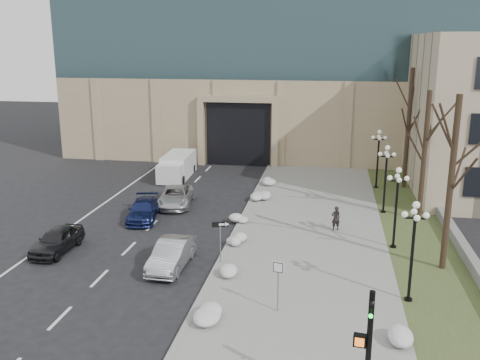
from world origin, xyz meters
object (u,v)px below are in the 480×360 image
object	(u,v)px
car_c	(143,210)
lamppost_d	(378,151)
car_a	(57,240)
lamppost_b	(397,197)
car_d	(176,197)
car_b	(172,254)
keep_sign	(278,276)
pedestrian	(336,218)
one_way_sign	(223,229)
box_truck	(177,167)
traffic_signal	(367,358)
lamppost_a	(413,238)
lamppost_c	(386,170)
car_e	(169,167)

from	to	relation	value
car_c	lamppost_d	size ratio (longest dim) A/B	0.92
car_a	lamppost_b	size ratio (longest dim) A/B	0.85
car_a	car_d	world-z (taller)	car_a
car_b	keep_sign	bearing A→B (deg)	-32.41
pedestrian	one_way_sign	world-z (taller)	one_way_sign
box_truck	traffic_signal	size ratio (longest dim) A/B	1.41
car_b	lamppost_b	world-z (taller)	lamppost_b
lamppost_b	box_truck	bearing A→B (deg)	140.15
one_way_sign	lamppost_a	xyz separation A→B (m)	(9.06, -2.69, 1.10)
car_d	box_truck	world-z (taller)	box_truck
one_way_sign	lamppost_d	size ratio (longest dim) A/B	0.50
car_b	car_c	world-z (taller)	car_b
keep_sign	lamppost_c	bearing A→B (deg)	83.78
car_e	traffic_signal	xyz separation A→B (m)	(15.36, -29.82, 1.54)
keep_sign	car_e	bearing A→B (deg)	131.78
car_e	lamppost_b	world-z (taller)	lamppost_b
car_c	lamppost_c	bearing A→B (deg)	2.84
car_a	car_c	size ratio (longest dim) A/B	0.92
car_c	car_e	world-z (taller)	car_e
keep_sign	one_way_sign	bearing A→B (deg)	140.10
car_a	car_b	distance (m)	6.99
box_truck	car_a	bearing A→B (deg)	-98.33
box_truck	lamppost_c	xyz separation A→B (m)	(16.72, -7.46, 2.13)
car_d	traffic_signal	xyz separation A→B (m)	(12.08, -20.75, 1.52)
keep_sign	lamppost_b	size ratio (longest dim) A/B	0.50
one_way_sign	keep_sign	world-z (taller)	keep_sign
box_truck	traffic_signal	world-z (taller)	traffic_signal
keep_sign	lamppost_a	size ratio (longest dim) A/B	0.50
car_a	car_b	bearing A→B (deg)	-6.60
pedestrian	lamppost_a	xyz separation A→B (m)	(3.23, -8.80, 2.19)
car_c	pedestrian	size ratio (longest dim) A/B	2.88
one_way_sign	traffic_signal	bearing A→B (deg)	-76.84
lamppost_a	lamppost_c	bearing A→B (deg)	90.00
traffic_signal	lamppost_b	xyz separation A→B (m)	(2.42, 14.80, 0.89)
car_b	traffic_signal	xyz separation A→B (m)	(9.22, -10.23, 1.46)
lamppost_a	lamppost_c	distance (m)	13.00
car_a	car_b	size ratio (longest dim) A/B	0.93
box_truck	lamppost_c	distance (m)	18.43
pedestrian	car_b	bearing A→B (deg)	19.77
car_b	pedestrian	world-z (taller)	pedestrian
lamppost_a	lamppost_b	bearing A→B (deg)	90.00
lamppost_d	car_b	bearing A→B (deg)	-123.52
lamppost_a	car_d	bearing A→B (deg)	139.34
pedestrian	one_way_sign	xyz separation A→B (m)	(-5.83, -6.11, 1.09)
traffic_signal	one_way_sign	bearing A→B (deg)	128.82
lamppost_b	one_way_sign	bearing A→B (deg)	-157.18
box_truck	keep_sign	distance (m)	25.02
car_a	lamppost_a	distance (m)	18.93
car_b	lamppost_a	distance (m)	12.03
keep_sign	pedestrian	bearing A→B (deg)	91.68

